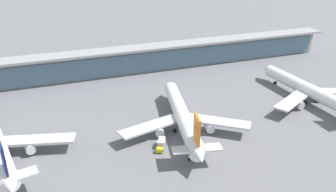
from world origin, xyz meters
TOP-DOWN VIEW (x-y plane):
  - ground_plane at (0.00, 0.00)m, footprint 1200.00×1200.00m
  - airliner_centre_stand at (0.24, 1.75)m, footprint 51.43×67.85m
  - airliner_right_stand at (66.57, 5.22)m, footprint 52.60×68.31m
  - service_truck_under_wing_yellow at (-12.48, -8.28)m, footprint 5.51×7.51m
  - service_truck_mid_apron_grey at (-4.96, -18.95)m, footprint 3.23×2.46m
  - terminal_building at (0.00, 74.38)m, footprint 256.52×12.80m

SIDE VIEW (x-z plane):
  - ground_plane at x=0.00m, z-range 0.00..0.00m
  - service_truck_mid_apron_grey at x=-4.96m, z-range -0.15..1.90m
  - service_truck_under_wing_yellow at x=-12.48m, z-range 0.14..3.24m
  - airliner_centre_stand at x=0.24m, z-range -3.37..14.84m
  - airliner_right_stand at x=66.57m, z-range -3.37..14.84m
  - terminal_building at x=0.00m, z-range 0.27..15.47m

